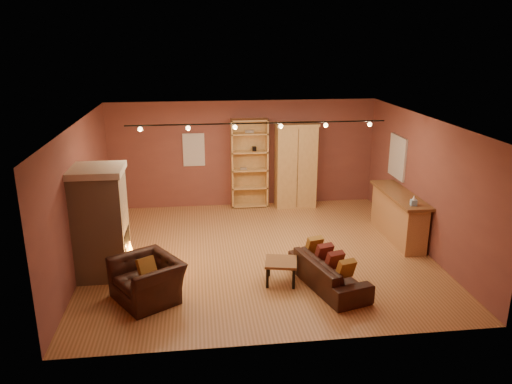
{
  "coord_description": "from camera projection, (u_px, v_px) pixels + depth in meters",
  "views": [
    {
      "loc": [
        -1.24,
        -9.57,
        4.36
      ],
      "look_at": [
        -0.04,
        0.2,
        1.29
      ],
      "focal_mm": 35.0,
      "sensor_mm": 36.0,
      "label": 1
    }
  ],
  "objects": [
    {
      "name": "ceiling",
      "position": [
        259.0,
        121.0,
        9.67
      ],
      "size": [
        7.0,
        7.0,
        0.0
      ],
      "primitive_type": "plane",
      "rotation": [
        3.14,
        0.0,
        0.0
      ],
      "color": "brown",
      "rests_on": "back_wall"
    },
    {
      "name": "track_rail",
      "position": [
        258.0,
        125.0,
        9.89
      ],
      "size": [
        5.2,
        0.09,
        0.13
      ],
      "color": "black",
      "rests_on": "ceiling"
    },
    {
      "name": "bar_counter",
      "position": [
        398.0,
        215.0,
        11.16
      ],
      "size": [
        0.59,
        2.2,
        1.05
      ],
      "color": "tan",
      "rests_on": "floor"
    },
    {
      "name": "armchair",
      "position": [
        147.0,
        273.0,
        8.53
      ],
      "size": [
        1.22,
        1.34,
        0.98
      ],
      "rotation": [
        0.0,
        0.0,
        -1.0
      ],
      "color": "black",
      "rests_on": "floor"
    },
    {
      "name": "bookcase",
      "position": [
        249.0,
        162.0,
        13.13
      ],
      "size": [
        0.96,
        0.37,
        2.35
      ],
      "color": "#DEB06C",
      "rests_on": "floor"
    },
    {
      "name": "loveseat",
      "position": [
        329.0,
        267.0,
        9.03
      ],
      "size": [
        1.02,
        1.93,
        0.77
      ],
      "rotation": [
        0.0,
        0.0,
        1.85
      ],
      "color": "black",
      "rests_on": "floor"
    },
    {
      "name": "back_wall",
      "position": [
        244.0,
        154.0,
        13.17
      ],
      "size": [
        7.0,
        0.02,
        2.8
      ],
      "primitive_type": "cube",
      "color": "brown",
      "rests_on": "floor"
    },
    {
      "name": "floor",
      "position": [
        259.0,
        253.0,
        10.51
      ],
      "size": [
        7.0,
        7.0,
        0.0
      ],
      "primitive_type": "plane",
      "color": "#9B6237",
      "rests_on": "ground"
    },
    {
      "name": "tissue_box",
      "position": [
        414.0,
        201.0,
        10.2
      ],
      "size": [
        0.14,
        0.14,
        0.23
      ],
      "rotation": [
        0.0,
        0.0,
        -0.13
      ],
      "color": "#89BADC",
      "rests_on": "bar_counter"
    },
    {
      "name": "back_window",
      "position": [
        194.0,
        150.0,
        12.95
      ],
      "size": [
        0.56,
        0.04,
        0.86
      ],
      "primitive_type": "cube",
      "color": "silver",
      "rests_on": "back_wall"
    },
    {
      "name": "fireplace",
      "position": [
        101.0,
        222.0,
        9.27
      ],
      "size": [
        1.01,
        0.98,
        2.12
      ],
      "color": "tan",
      "rests_on": "floor"
    },
    {
      "name": "armoire",
      "position": [
        296.0,
        165.0,
        13.14
      ],
      "size": [
        1.1,
        0.63,
        2.24
      ],
      "color": "#DEB06C",
      "rests_on": "floor"
    },
    {
      "name": "left_wall",
      "position": [
        81.0,
        196.0,
        9.68
      ],
      "size": [
        0.02,
        6.5,
        2.8
      ],
      "primitive_type": "cube",
      "color": "brown",
      "rests_on": "floor"
    },
    {
      "name": "right_window",
      "position": [
        398.0,
        157.0,
        11.74
      ],
      "size": [
        0.05,
        0.9,
        1.0
      ],
      "primitive_type": "cube",
      "color": "silver",
      "rests_on": "right_wall"
    },
    {
      "name": "right_wall",
      "position": [
        424.0,
        184.0,
        10.49
      ],
      "size": [
        0.02,
        6.5,
        2.8
      ],
      "primitive_type": "cube",
      "color": "brown",
      "rests_on": "floor"
    },
    {
      "name": "coffee_table",
      "position": [
        281.0,
        264.0,
        9.16
      ],
      "size": [
        0.67,
        0.67,
        0.43
      ],
      "rotation": [
        0.0,
        0.0,
        -0.2
      ],
      "color": "brown",
      "rests_on": "floor"
    }
  ]
}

